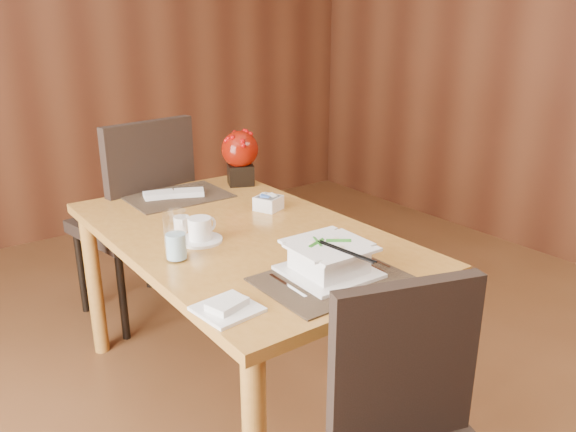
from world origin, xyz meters
TOP-DOWN VIEW (x-y plane):
  - back_wall at (0.00, 3.00)m, footprint 5.00×0.02m
  - dining_table at (0.00, 0.60)m, footprint 0.90×1.50m
  - placemat_near at (0.00, 0.05)m, footprint 0.45×0.33m
  - placemat_far at (0.00, 1.15)m, footprint 0.45×0.33m
  - soup_setting at (0.02, 0.08)m, footprint 0.27×0.27m
  - coffee_cup at (-0.18, 0.59)m, footprint 0.16×0.16m
  - water_glass at (-0.32, 0.49)m, footprint 0.10×0.10m
  - creamer_jug at (-0.18, 0.74)m, footprint 0.10×0.10m
  - sugar_caddy at (0.24, 0.75)m, footprint 0.13×0.13m
  - berry_decor at (0.35, 1.16)m, footprint 0.18×0.18m
  - napkins_far at (-0.01, 1.15)m, footprint 0.29×0.19m
  - bread_plate at (-0.37, 0.07)m, footprint 0.18×0.18m
  - far_chair at (-0.07, 1.47)m, footprint 0.59×0.59m

SIDE VIEW (x-z plane):
  - far_chair at x=-0.07m, z-range 0.07..1.15m
  - dining_table at x=0.00m, z-range 0.28..1.03m
  - placemat_near at x=0.00m, z-range 0.75..0.76m
  - placemat_far at x=0.00m, z-range 0.75..0.76m
  - bread_plate at x=-0.37m, z-range 0.75..0.76m
  - napkins_far at x=-0.01m, z-range 0.76..0.78m
  - creamer_jug at x=-0.18m, z-range 0.75..0.81m
  - sugar_caddy at x=0.24m, z-range 0.75..0.81m
  - coffee_cup at x=-0.18m, z-range 0.74..0.84m
  - soup_setting at x=0.02m, z-range 0.75..0.86m
  - water_glass at x=-0.32m, z-range 0.75..0.93m
  - berry_decor at x=0.35m, z-range 0.77..1.04m
  - back_wall at x=0.00m, z-range 0.00..2.80m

